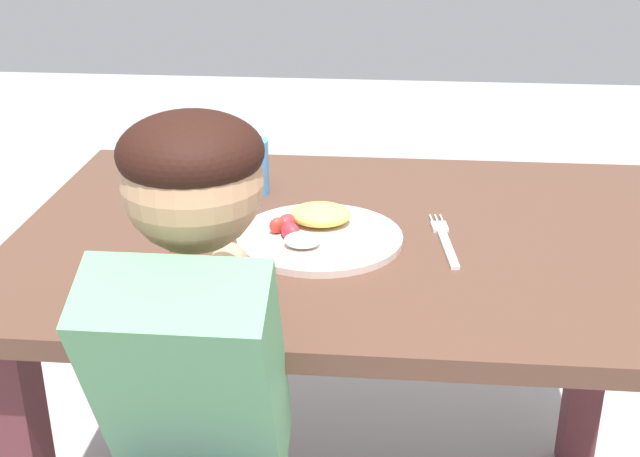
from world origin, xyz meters
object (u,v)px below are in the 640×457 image
at_px(fork, 445,240).
at_px(spoon, 209,212).
at_px(drinking_cup, 251,167).
at_px(plate, 317,232).

relative_size(fork, spoon, 0.96).
relative_size(fork, drinking_cup, 2.06).
bearing_deg(drinking_cup, plate, -54.89).
bearing_deg(spoon, drinking_cup, -13.73).
xyz_separation_m(fork, drinking_cup, (-0.35, 0.20, 0.05)).
relative_size(plate, spoon, 1.24).
bearing_deg(spoon, fork, -89.56).
bearing_deg(plate, fork, 2.56).
bearing_deg(spoon, plate, -101.48).
distance_m(spoon, drinking_cup, 0.14).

